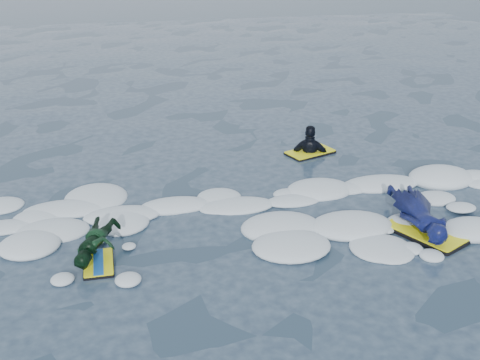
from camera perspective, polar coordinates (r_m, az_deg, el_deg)
ground at (r=8.76m, az=-1.19°, el=-6.59°), size 120.00×120.00×0.00m
foam_band at (r=9.65m, az=-2.33°, el=-3.56°), size 12.00×3.10×0.30m
prone_woman_unit at (r=9.60m, az=16.71°, el=-3.22°), size 1.11×1.82×0.46m
prone_child_unit at (r=8.66m, az=-13.37°, el=-6.02°), size 0.90×1.23×0.43m
waiting_rider_unit at (r=12.31m, az=6.62°, el=1.95°), size 1.10×0.85×1.46m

